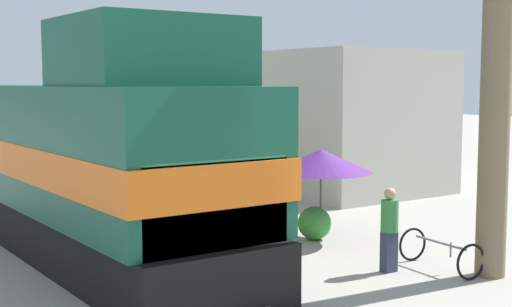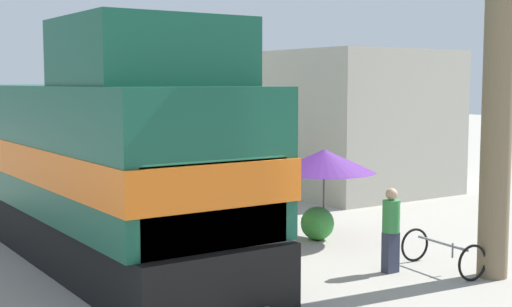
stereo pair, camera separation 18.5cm
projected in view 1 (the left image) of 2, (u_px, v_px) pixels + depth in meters
name	position (u px, v px, depth m)	size (l,w,h in m)	color
ground_plane	(183.00, 301.00, 12.02)	(120.00, 120.00, 0.00)	gray
rail_near	(144.00, 304.00, 11.61)	(0.08, 33.40, 0.15)	#4C4742
rail_far	(219.00, 289.00, 12.42)	(0.08, 33.40, 0.15)	#4C4742
locomotive	(80.00, 159.00, 15.59)	(3.10, 12.91, 4.79)	black
vendor_umbrella	(321.00, 161.00, 16.58)	(2.40, 2.40, 2.12)	#4C4C4C
billboard_sign	(264.00, 124.00, 18.58)	(1.73, 0.12, 3.53)	#595959
shrub_cluster	(314.00, 223.00, 16.63)	(0.79, 0.79, 0.79)	#388C38
person_bystander	(389.00, 227.00, 13.76)	(0.34, 0.34, 1.65)	#2D3347
bicycle	(440.00, 252.00, 13.94)	(0.89, 1.76, 0.69)	black
building_block_distant	(351.00, 122.00, 23.86)	(5.24, 5.03, 4.70)	#B7B2A3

